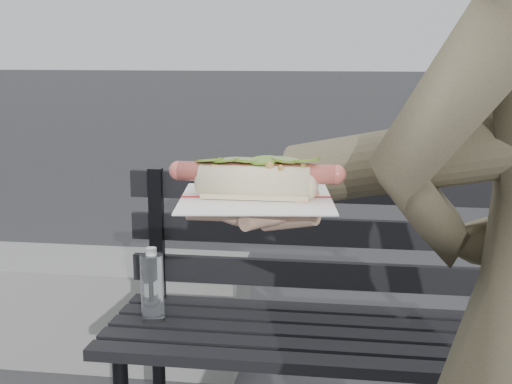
% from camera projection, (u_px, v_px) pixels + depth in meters
% --- Properties ---
extents(park_bench, '(1.50, 0.44, 0.88)m').
position_uv_depth(park_bench, '(376.00, 309.00, 1.95)').
color(park_bench, black).
rests_on(park_bench, ground).
extents(concrete_block, '(1.20, 0.40, 0.40)m').
position_uv_depth(concrete_block, '(96.00, 307.00, 2.88)').
color(concrete_block, slate).
rests_on(concrete_block, ground).
extents(held_hotdog, '(0.64, 0.32, 0.20)m').
position_uv_depth(held_hotdog, '(415.00, 161.00, 0.93)').
color(held_hotdog, '#4E4434').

